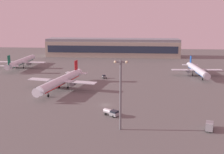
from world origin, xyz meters
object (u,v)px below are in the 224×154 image
object	(u,v)px
fuel_truck	(111,112)
apron_light_central	(121,90)
pushback_tug	(104,77)
catering_truck	(210,126)
airplane_near_gate	(197,70)
airplane_taxiway_distant	(21,62)
airplane_mid_apron	(61,81)

from	to	relation	value
fuel_truck	apron_light_central	distance (m)	17.97
fuel_truck	apron_light_central	xyz separation A→B (m)	(4.08, -12.69, 12.05)
fuel_truck	pushback_tug	bearing A→B (deg)	-135.60
catering_truck	apron_light_central	distance (m)	31.58
airplane_near_gate	fuel_truck	distance (m)	88.65
catering_truck	apron_light_central	world-z (taller)	apron_light_central
airplane_taxiway_distant	catering_truck	xyz separation A→B (m)	(106.84, -102.93, -2.85)
fuel_truck	apron_light_central	world-z (taller)	apron_light_central
airplane_mid_apron	fuel_truck	world-z (taller)	airplane_mid_apron
airplane_mid_apron	apron_light_central	bearing A→B (deg)	135.43
airplane_near_gate	fuel_truck	bearing A→B (deg)	53.77
pushback_tug	apron_light_central	bearing A→B (deg)	-108.36
catering_truck	apron_light_central	size ratio (longest dim) A/B	0.26
apron_light_central	pushback_tug	bearing A→B (deg)	100.53
airplane_mid_apron	airplane_taxiway_distant	size ratio (longest dim) A/B	1.03
airplane_mid_apron	pushback_tug	bearing A→B (deg)	-112.28
airplane_near_gate	pushback_tug	xyz separation A→B (m)	(-57.15, -11.53, -2.84)
pushback_tug	fuel_truck	distance (m)	64.35
catering_truck	fuel_truck	xyz separation A→B (m)	(-33.28, 10.64, -0.21)
airplane_taxiway_distant	catering_truck	distance (m)	148.38
fuel_truck	apron_light_central	bearing A→B (deg)	53.17
pushback_tug	fuel_truck	bearing A→B (deg)	-109.86
catering_truck	apron_light_central	bearing A→B (deg)	-159.06
airplane_mid_apron	airplane_near_gate	bearing A→B (deg)	-141.18
airplane_near_gate	apron_light_central	bearing A→B (deg)	59.76
pushback_tug	airplane_near_gate	bearing A→B (deg)	-17.48
airplane_taxiway_distant	fuel_truck	size ratio (longest dim) A/B	7.18
airplane_near_gate	airplane_taxiway_distant	world-z (taller)	airplane_taxiway_distant
catering_truck	fuel_truck	distance (m)	34.94
airplane_taxiway_distant	apron_light_central	size ratio (longest dim) A/B	1.96
airplane_mid_apron	airplane_taxiway_distant	distance (m)	72.41
airplane_near_gate	fuel_truck	world-z (taller)	airplane_near_gate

